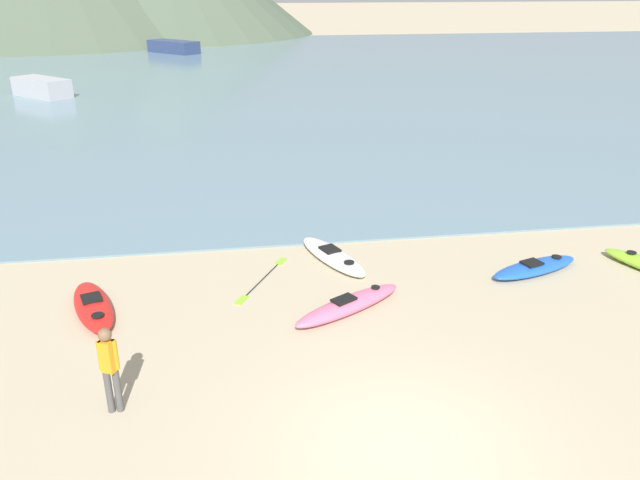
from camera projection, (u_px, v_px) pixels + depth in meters
name	position (u px, v px, depth m)	size (l,w,h in m)	color
ground_plane	(402.00, 451.00, 10.08)	(400.00, 400.00, 0.00)	tan
bay_water	(253.00, 74.00, 49.78)	(160.00, 70.00, 0.06)	slate
kayak_on_sand_0	(93.00, 306.00, 14.26)	(1.59, 2.79, 0.31)	red
kayak_on_sand_1	(535.00, 267.00, 16.16)	(2.81, 1.56, 0.33)	blue
kayak_on_sand_4	(349.00, 305.00, 14.23)	(2.94, 2.07, 0.39)	#E5668C
kayak_on_sand_5	(333.00, 256.00, 16.84)	(1.81, 3.03, 0.31)	white
person_near_foreground	(109.00, 365.00, 10.65)	(0.34, 0.28, 1.67)	#4C4C4C
moored_boat_0	(42.00, 87.00, 39.86)	(4.19, 4.16, 1.15)	#B2B2B7
moored_boat_1	(173.00, 47.00, 63.35)	(5.50, 5.61, 1.19)	navy
loose_paddle	(262.00, 279.00, 15.79)	(1.50, 2.52, 0.03)	black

